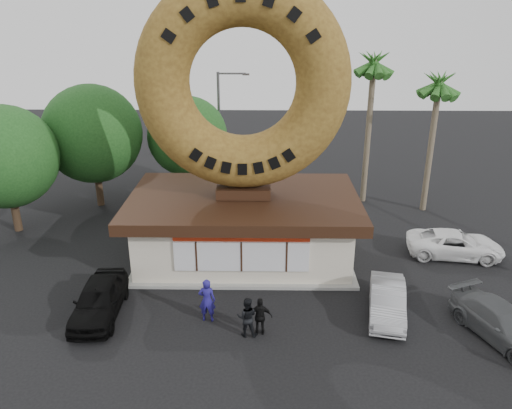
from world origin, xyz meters
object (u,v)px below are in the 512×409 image
object	(u,v)px
car_grey	(503,323)
person_right	(260,317)
person_left	(207,300)
car_silver	(387,301)
street_lamp	(221,126)
donut_shop	(244,224)
car_black	(99,299)
giant_donut	(243,84)
car_white	(455,244)
person_center	(247,317)

from	to	relation	value
car_grey	person_right	bearing A→B (deg)	157.23
person_left	person_right	distance (m)	2.32
person_right	car_silver	bearing A→B (deg)	-164.67
street_lamp	car_silver	distance (m)	17.49
car_grey	street_lamp	bearing A→B (deg)	103.66
donut_shop	person_right	world-z (taller)	donut_shop
car_silver	car_grey	world-z (taller)	car_grey
car_black	car_silver	size ratio (longest dim) A/B	1.09
car_grey	person_left	bearing A→B (deg)	152.94
giant_donut	car_black	bearing A→B (deg)	-137.15
car_grey	car_white	bearing A→B (deg)	62.85
person_right	street_lamp	bearing A→B (deg)	-80.38
car_white	giant_donut	bearing A→B (deg)	98.91
street_lamp	person_center	world-z (taller)	street_lamp
person_left	car_grey	world-z (taller)	person_left
giant_donut	car_grey	distance (m)	14.50
donut_shop	giant_donut	xyz separation A→B (m)	(0.00, 0.02, 6.90)
person_left	car_black	world-z (taller)	person_left
car_white	person_center	bearing A→B (deg)	131.12
car_black	car_silver	world-z (taller)	car_black
person_left	person_center	size ratio (longest dim) A/B	1.15
street_lamp	car_grey	xyz separation A→B (m)	(11.95, -16.64, -3.83)
person_center	car_grey	size ratio (longest dim) A/B	0.36
car_grey	person_center	bearing A→B (deg)	157.76
car_silver	car_white	world-z (taller)	car_white
street_lamp	car_silver	size ratio (longest dim) A/B	2.03
street_lamp	person_right	size ratio (longest dim) A/B	5.09
donut_shop	person_left	size ratio (longest dim) A/B	5.97
person_right	car_black	xyz separation A→B (m)	(-6.61, 1.19, -0.05)
donut_shop	car_white	xyz separation A→B (m)	(10.71, 0.22, -1.11)
person_left	person_center	world-z (taller)	person_left
donut_shop	car_silver	world-z (taller)	donut_shop
street_lamp	giant_donut	bearing A→B (deg)	-79.49
donut_shop	person_left	bearing A→B (deg)	-102.81
person_left	car_grey	distance (m)	11.42
person_right	giant_donut	bearing A→B (deg)	-82.17
person_right	car_grey	distance (m)	9.23
street_lamp	car_white	xyz separation A→B (m)	(12.56, -9.79, -3.83)
donut_shop	car_silver	bearing A→B (deg)	-40.08
car_silver	person_right	bearing A→B (deg)	-153.35
car_black	giant_donut	bearing A→B (deg)	40.66
person_right	donut_shop	bearing A→B (deg)	-82.15
person_right	person_center	bearing A→B (deg)	9.52
street_lamp	person_center	xyz separation A→B (m)	(2.21, -16.60, -3.66)
street_lamp	car_black	world-z (taller)	street_lamp
person_left	person_center	distance (m)	1.90
person_left	car_white	world-z (taller)	person_left
street_lamp	person_left	world-z (taller)	street_lamp
person_left	street_lamp	bearing A→B (deg)	-83.94
giant_donut	person_left	xyz separation A→B (m)	(-1.28, -5.64, -7.73)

